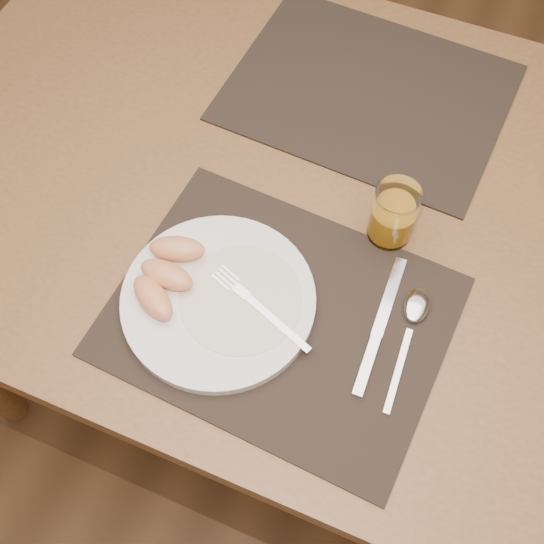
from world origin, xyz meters
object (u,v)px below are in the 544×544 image
at_px(placemat_far, 368,92).
at_px(plate, 218,300).
at_px(juice_glass, 393,216).
at_px(table, 328,225).
at_px(knife, 376,336).
at_px(spoon, 414,314).
at_px(fork, 254,302).
at_px(placemat_near, 279,316).

xyz_separation_m(placemat_far, plate, (-0.06, -0.45, 0.01)).
bearing_deg(plate, juice_glass, 47.99).
height_order(table, plate, plate).
bearing_deg(knife, spoon, 52.63).
height_order(knife, spoon, spoon).
bearing_deg(knife, juice_glass, 102.48).
bearing_deg(juice_glass, fork, -124.97).
height_order(placemat_far, juice_glass, juice_glass).
xyz_separation_m(plate, fork, (0.05, 0.01, 0.01)).
bearing_deg(fork, plate, -167.11).
height_order(table, placemat_near, placemat_near).
xyz_separation_m(spoon, juice_glass, (-0.07, 0.12, 0.04)).
xyz_separation_m(fork, knife, (0.17, 0.02, -0.02)).
height_order(placemat_near, spoon, spoon).
relative_size(table, fork, 8.29).
relative_size(knife, juice_glass, 2.24).
bearing_deg(spoon, table, 139.51).
xyz_separation_m(placemat_near, knife, (0.13, 0.02, 0.00)).
bearing_deg(knife, placemat_far, 110.32).
xyz_separation_m(placemat_near, juice_glass, (0.10, 0.19, 0.05)).
xyz_separation_m(table, juice_glass, (0.10, -0.03, 0.13)).
relative_size(table, knife, 6.35).
xyz_separation_m(placemat_near, plate, (-0.09, -0.01, 0.01)).
relative_size(placemat_far, fork, 2.66).
bearing_deg(placemat_near, plate, -170.26).
bearing_deg(fork, spoon, 19.65).
relative_size(placemat_far, spoon, 2.35).
bearing_deg(placemat_far, placemat_near, -87.17).
bearing_deg(table, placemat_near, -89.00).
height_order(placemat_far, fork, fork).
distance_m(table, knife, 0.26).
bearing_deg(juice_glass, knife, -77.52).
height_order(placemat_far, knife, knife).
height_order(knife, juice_glass, juice_glass).
distance_m(fork, knife, 0.17).
bearing_deg(knife, fork, -171.67).
bearing_deg(knife, placemat_near, -170.89).
distance_m(table, placemat_near, 0.24).
bearing_deg(placemat_far, plate, -98.00).
bearing_deg(plate, knife, 9.35).
distance_m(placemat_far, plate, 0.46).
relative_size(fork, juice_glass, 1.72).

